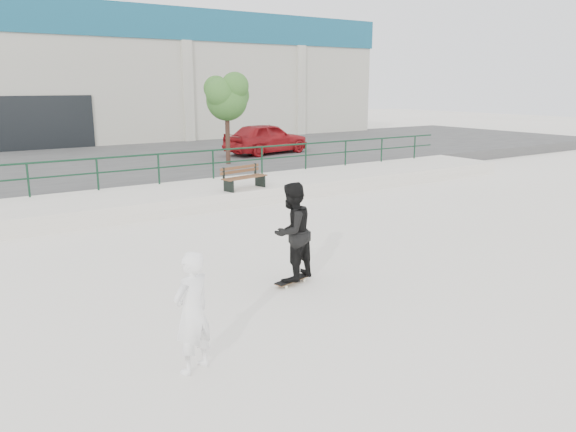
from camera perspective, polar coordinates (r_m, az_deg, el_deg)
ground at (r=9.70m, az=5.44°, el=-9.45°), size 120.00×120.00×0.00m
ledge at (r=17.70m, az=-14.37°, el=1.45°), size 30.00×3.00×0.50m
parking_strip at (r=25.77m, az=-20.82°, el=4.58°), size 60.00×14.00×0.50m
railing at (r=18.76m, az=-15.89°, el=5.08°), size 28.00×0.06×1.03m
commercial_building at (r=39.31m, az=-26.26°, el=13.11°), size 44.20×16.33×8.00m
bench_right at (r=17.83m, az=-4.54°, el=3.91°), size 1.66×0.78×0.74m
tree at (r=23.54m, az=-6.20°, el=12.08°), size 2.10×1.87×3.74m
red_car at (r=27.03m, az=-2.22°, el=7.90°), size 4.57×2.45×1.48m
skateboard at (r=10.82m, az=0.39°, el=-6.53°), size 0.81×0.39×0.09m
standing_skater at (r=10.54m, az=0.39°, el=-1.61°), size 1.09×0.97×1.88m
seated_skater at (r=7.53m, az=-9.72°, el=-9.63°), size 0.70×0.58×1.66m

